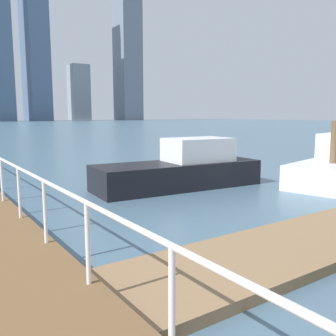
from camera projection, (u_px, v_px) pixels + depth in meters
ground_plane at (49, 171)px, 16.51m from camera, size 300.00×300.00×0.00m
boardwalk_railing at (30, 184)px, 6.77m from camera, size 0.06×27.49×1.08m
dock_piling_3 at (334, 154)px, 12.74m from camera, size 0.26×0.26×2.32m
moored_boat_1 at (183, 169)px, 12.85m from camera, size 6.05×2.36×1.70m
skyline_tower_4 at (34, 34)px, 156.47m from camera, size 9.76×13.21×73.03m
skyline_tower_5 at (79, 93)px, 177.67m from camera, size 8.74×10.39×26.28m
skyline_tower_6 at (128, 56)px, 178.27m from camera, size 10.89×11.49×61.44m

